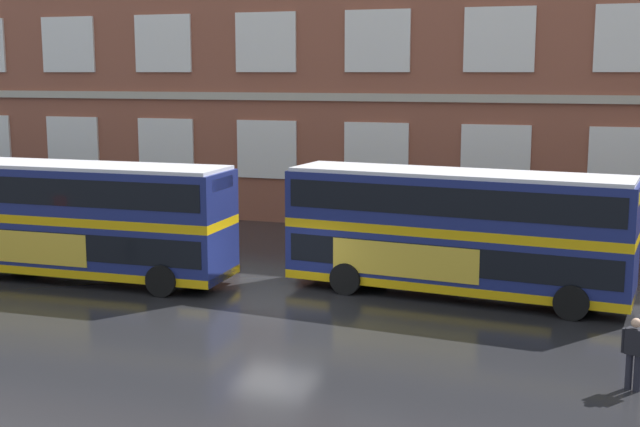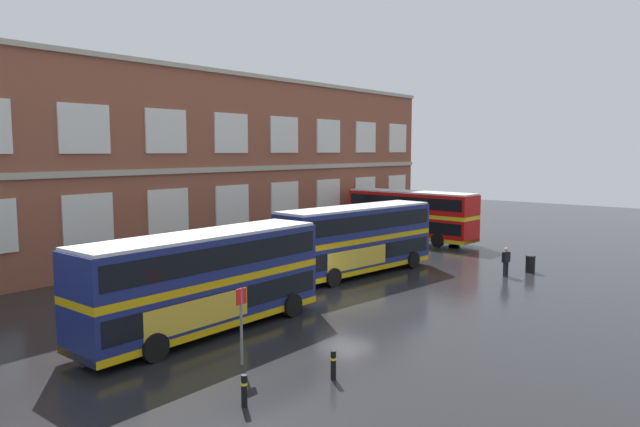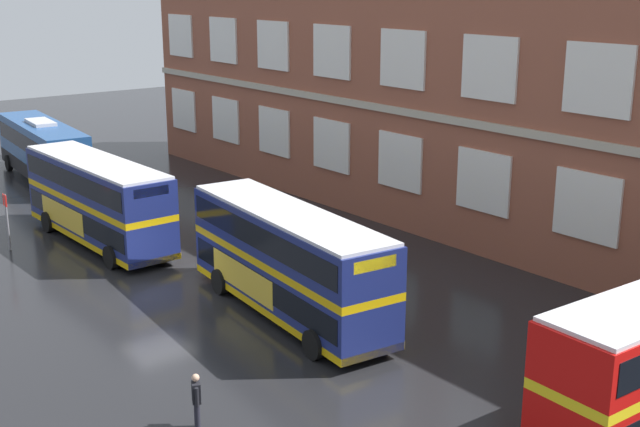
% 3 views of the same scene
% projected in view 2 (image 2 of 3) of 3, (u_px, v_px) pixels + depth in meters
% --- Properties ---
extents(ground_plane, '(120.00, 120.00, 0.00)m').
position_uv_depth(ground_plane, '(314.00, 293.00, 29.95)').
color(ground_plane, black).
extents(brick_terminal_building, '(54.07, 8.19, 12.91)m').
position_uv_depth(brick_terminal_building, '(166.00, 165.00, 41.22)').
color(brick_terminal_building, brown).
rests_on(brick_terminal_building, ground).
extents(double_decker_near, '(11.03, 2.98, 4.07)m').
position_uv_depth(double_decker_near, '(205.00, 280.00, 23.26)').
color(double_decker_near, navy).
rests_on(double_decker_near, ground).
extents(double_decker_middle, '(11.20, 3.71, 4.07)m').
position_uv_depth(double_decker_middle, '(357.00, 239.00, 34.23)').
color(double_decker_middle, navy).
rests_on(double_decker_middle, ground).
extents(double_decker_far, '(3.18, 11.09, 4.07)m').
position_uv_depth(double_decker_far, '(411.00, 214.00, 47.18)').
color(double_decker_far, red).
rests_on(double_decker_far, ground).
extents(waiting_passenger, '(0.61, 0.39, 1.70)m').
position_uv_depth(waiting_passenger, '(506.00, 260.00, 33.86)').
color(waiting_passenger, black).
rests_on(waiting_passenger, ground).
extents(bus_stand_flag, '(0.44, 0.10, 2.70)m').
position_uv_depth(bus_stand_flag, '(241.00, 319.00, 19.70)').
color(bus_stand_flag, slate).
rests_on(bus_stand_flag, ground).
extents(station_litter_bin, '(0.60, 0.60, 1.03)m').
position_uv_depth(station_litter_bin, '(530.00, 264.00, 35.00)').
color(station_litter_bin, black).
rests_on(station_litter_bin, ground).
extents(safety_bollard_west, '(0.19, 0.19, 0.95)m').
position_uv_depth(safety_bollard_west, '(244.00, 390.00, 16.58)').
color(safety_bollard_west, black).
rests_on(safety_bollard_west, ground).
extents(safety_bollard_east, '(0.19, 0.19, 0.95)m').
position_uv_depth(safety_bollard_east, '(333.00, 365.00, 18.57)').
color(safety_bollard_east, black).
rests_on(safety_bollard_east, ground).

